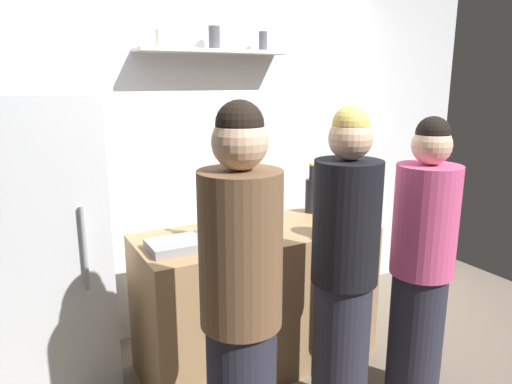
{
  "coord_description": "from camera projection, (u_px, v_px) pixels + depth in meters",
  "views": [
    {
      "loc": [
        -1.33,
        -1.92,
        1.8
      ],
      "look_at": [
        -0.01,
        0.53,
        1.14
      ],
      "focal_mm": 33.19,
      "sensor_mm": 36.0,
      "label": 1
    }
  ],
  "objects": [
    {
      "name": "back_wall_assembly",
      "position": [
        211.0,
        150.0,
        3.44
      ],
      "size": [
        4.8,
        0.32,
        2.6
      ],
      "color": "white",
      "rests_on": "ground"
    },
    {
      "name": "refrigerator",
      "position": [
        43.0,
        251.0,
        2.65
      ],
      "size": [
        0.66,
        0.63,
        1.73
      ],
      "color": "silver",
      "rests_on": "ground"
    },
    {
      "name": "counter",
      "position": [
        256.0,
        298.0,
        3.02
      ],
      "size": [
        1.47,
        0.64,
        0.89
      ],
      "primitive_type": "cube",
      "color": "#9E7A51",
      "rests_on": "ground"
    },
    {
      "name": "baking_pan",
      "position": [
        179.0,
        245.0,
        2.61
      ],
      "size": [
        0.34,
        0.24,
        0.05
      ],
      "primitive_type": "cube",
      "color": "gray",
      "rests_on": "counter"
    },
    {
      "name": "utensil_holder",
      "position": [
        271.0,
        225.0,
        2.85
      ],
      "size": [
        0.1,
        0.1,
        0.22
      ],
      "color": "#B2B2B7",
      "rests_on": "counter"
    },
    {
      "name": "wine_bottle_dark_glass",
      "position": [
        311.0,
        194.0,
        3.3
      ],
      "size": [
        0.08,
        0.08,
        0.35
      ],
      "color": "black",
      "rests_on": "counter"
    },
    {
      "name": "wine_bottle_pale_glass",
      "position": [
        210.0,
        218.0,
        2.75
      ],
      "size": [
        0.07,
        0.07,
        0.33
      ],
      "color": "#B2BFB2",
      "rests_on": "counter"
    },
    {
      "name": "wine_bottle_amber_glass",
      "position": [
        225.0,
        223.0,
        2.65
      ],
      "size": [
        0.07,
        0.07,
        0.35
      ],
      "color": "#472814",
      "rests_on": "counter"
    },
    {
      "name": "water_bottle_plastic",
      "position": [
        332.0,
        201.0,
        3.25
      ],
      "size": [
        0.09,
        0.09,
        0.22
      ],
      "color": "silver",
      "rests_on": "counter"
    },
    {
      "name": "person_brown_jacket",
      "position": [
        241.0,
        312.0,
        1.96
      ],
      "size": [
        0.34,
        0.34,
        1.73
      ],
      "rotation": [
        0.0,
        0.0,
        1.01
      ],
      "color": "#262633",
      "rests_on": "ground"
    },
    {
      "name": "person_blonde",
      "position": [
        344.0,
        273.0,
        2.43
      ],
      "size": [
        0.34,
        0.34,
        1.68
      ],
      "rotation": [
        0.0,
        0.0,
        5.45
      ],
      "color": "#262633",
      "rests_on": "ground"
    },
    {
      "name": "person_pink_top",
      "position": [
        421.0,
        267.0,
        2.6
      ],
      "size": [
        0.34,
        0.34,
        1.62
      ],
      "rotation": [
        0.0,
        0.0,
        0.95
      ],
      "color": "#262633",
      "rests_on": "ground"
    }
  ]
}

